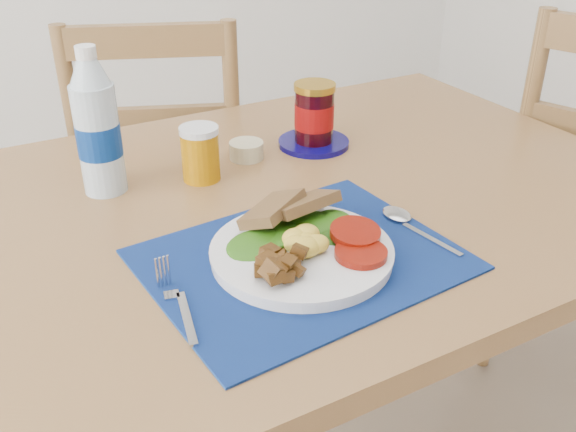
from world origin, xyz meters
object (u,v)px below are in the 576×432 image
object	(u,v)px
juice_glass	(200,155)
jam_on_saucer	(314,119)
breakfast_plate	(300,250)
water_bottle	(98,130)
chair_far	(162,155)

from	to	relation	value
juice_glass	jam_on_saucer	xyz separation A→B (m)	(0.26, 0.03, 0.01)
breakfast_plate	jam_on_saucer	world-z (taller)	jam_on_saucer
water_bottle	jam_on_saucer	xyz separation A→B (m)	(0.42, -0.00, -0.05)
water_bottle	juice_glass	world-z (taller)	water_bottle
breakfast_plate	jam_on_saucer	bearing A→B (deg)	32.65
water_bottle	juice_glass	bearing A→B (deg)	-13.66
breakfast_plate	jam_on_saucer	xyz separation A→B (m)	(0.24, 0.36, 0.03)
breakfast_plate	jam_on_saucer	distance (m)	0.43
juice_glass	chair_far	bearing A→B (deg)	80.39
chair_far	water_bottle	xyz separation A→B (m)	(-0.25, -0.47, 0.28)
water_bottle	chair_far	bearing A→B (deg)	62.23
breakfast_plate	juice_glass	distance (m)	0.33
water_bottle	jam_on_saucer	world-z (taller)	water_bottle
jam_on_saucer	juice_glass	bearing A→B (deg)	-172.26
chair_far	juice_glass	world-z (taller)	chair_far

